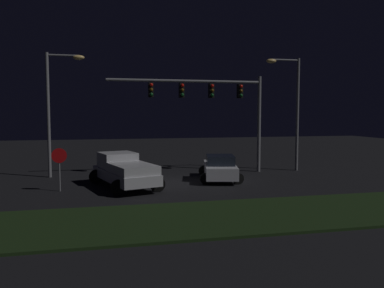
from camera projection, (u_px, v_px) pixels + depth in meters
ground_plane at (174, 182)px, 22.67m from camera, size 80.00×80.00×0.00m
grass_median at (211, 217)px, 14.87m from camera, size 22.75×5.06×0.10m
pickup_truck at (124, 169)px, 21.21m from camera, size 3.88×5.75×1.80m
car_sedan at (220, 168)px, 23.51m from camera, size 3.10×4.69×1.51m
traffic_signal_gantry at (212, 98)px, 25.82m from camera, size 10.32×0.56×6.50m
street_lamp_left at (56, 99)px, 24.27m from camera, size 2.34×0.44×7.74m
street_lamp_right at (291, 100)px, 27.04m from camera, size 2.47×0.44×7.80m
stop_sign at (59, 161)px, 19.98m from camera, size 0.76×0.08×2.23m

